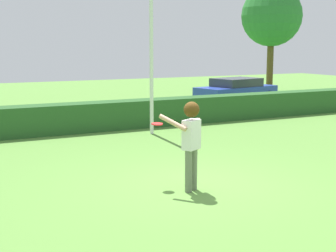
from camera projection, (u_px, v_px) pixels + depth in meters
name	position (u px, v px, depth m)	size (l,w,h in m)	color
ground_plane	(194.00, 185.00, 10.08)	(60.00, 60.00, 0.00)	#5B8F3B
person	(191.00, 136.00, 9.49)	(0.78, 0.60, 1.77)	slate
frisbee	(157.00, 124.00, 9.91)	(0.23, 0.23, 0.04)	red
lamppost	(151.00, 20.00, 15.31)	(0.24, 0.24, 6.61)	silver
hedge_row	(87.00, 117.00, 16.29)	(28.09, 0.90, 0.95)	#285625
parked_car_blue	(236.00, 90.00, 23.88)	(4.46, 2.52, 1.25)	#263FA5
birch_tree	(272.00, 16.00, 29.04)	(3.60, 3.60, 6.34)	brown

